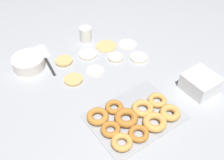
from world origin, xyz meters
The scene contains 14 objects.
ground_plane centered at (0.00, 0.00, 0.00)m, with size 3.00×3.00×0.00m, color #9EA0A5.
pancake_0 centered at (0.00, 0.18, 0.01)m, with size 0.10×0.10×0.01m, color beige.
pancake_1 centered at (-0.16, 0.05, 0.01)m, with size 0.09×0.09×0.01m, color tan.
pancake_2 centered at (0.11, 0.07, 0.01)m, with size 0.08×0.08×0.02m, color beige.
pancake_3 centered at (0.24, 0.14, 0.00)m, with size 0.10×0.10×0.01m, color beige.
pancake_4 centered at (-0.14, 0.21, 0.01)m, with size 0.09×0.09×0.02m, color tan.
pancake_5 centered at (-0.04, 0.05, 0.00)m, with size 0.09×0.09×0.01m, color beige.
pancake_6 centered at (0.21, 0.00, 0.01)m, with size 0.09×0.09×0.01m, color beige.
pancake_7 centered at (0.13, 0.19, 0.00)m, with size 0.12×0.12×0.01m, color tan.
donut_tray centered at (-0.07, -0.32, 0.02)m, with size 0.39×0.29×0.04m.
batter_bowl centered at (-0.30, 0.28, 0.03)m, with size 0.17×0.17×0.06m.
container_stack centered at (0.29, -0.35, 0.04)m, with size 0.14×0.15×0.08m.
paper_cup centered at (0.06, 0.31, 0.04)m, with size 0.07×0.07×0.09m.
spatula centered at (-0.20, 0.33, 0.00)m, with size 0.08×0.29×0.01m.
Camera 1 is at (-0.60, -0.88, 0.96)m, focal length 45.00 mm.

